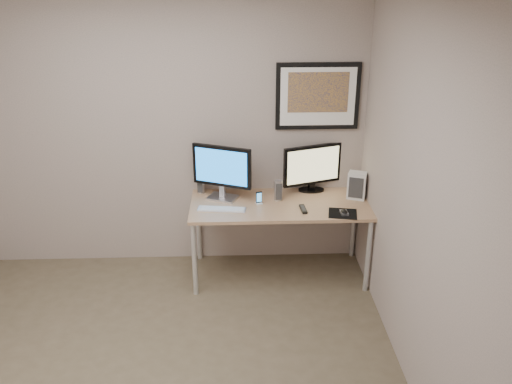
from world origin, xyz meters
TOP-DOWN VIEW (x-y plane):
  - floor at (0.00, 0.00)m, footprint 3.60×3.60m
  - room at (0.00, 0.45)m, footprint 3.60×3.60m
  - desk at (1.00, 1.35)m, footprint 1.60×0.70m
  - framed_art at (1.35, 1.68)m, footprint 0.75×0.04m
  - monitor_large at (0.49, 1.48)m, footprint 0.52×0.26m
  - monitor_tv at (1.32, 1.62)m, footprint 0.55×0.22m
  - speaker_left at (0.28, 1.62)m, footprint 0.08×0.08m
  - speaker_right at (0.99, 1.43)m, footprint 0.08×0.08m
  - phone_dock at (0.81, 1.34)m, footprint 0.07×0.07m
  - keyboard at (0.48, 1.23)m, footprint 0.43×0.16m
  - mousepad at (1.53, 1.12)m, footprint 0.28×0.25m
  - mouse at (1.54, 1.11)m, footprint 0.06×0.10m
  - remote at (1.19, 1.21)m, footprint 0.06×0.17m
  - fan_unit at (1.71, 1.44)m, footprint 0.19×0.17m

SIDE VIEW (x-z plane):
  - floor at x=0.00m, z-range 0.00..0.00m
  - desk at x=1.00m, z-range 0.30..1.03m
  - mousepad at x=1.53m, z-range 0.73..0.73m
  - keyboard at x=0.48m, z-range 0.73..0.74m
  - remote at x=1.19m, z-range 0.73..0.75m
  - mouse at x=1.54m, z-range 0.73..0.77m
  - phone_dock at x=0.81m, z-range 0.73..0.85m
  - speaker_left at x=0.28m, z-range 0.73..0.90m
  - speaker_right at x=0.99m, z-range 0.73..0.92m
  - fan_unit at x=1.71m, z-range 0.73..0.98m
  - monitor_tv at x=1.32m, z-range 0.75..1.20m
  - monitor_large at x=0.49m, z-range 0.76..1.26m
  - framed_art at x=1.35m, z-range 1.32..1.92m
  - room at x=0.00m, z-range -0.16..3.44m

